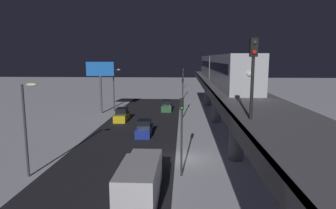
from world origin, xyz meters
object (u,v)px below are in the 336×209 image
Objects in this scene: traffic_light_near at (182,126)px; traffic_light_distant at (183,75)px; sedan_green at (167,106)px; traffic_light_far at (183,81)px; subway_train at (220,67)px; sedan_blue at (144,129)px; traffic_light_mid at (183,92)px; rail_signal at (253,65)px; sedan_yellow at (122,116)px; box_truck at (141,182)px; commercial_billboard at (100,74)px.

traffic_light_near is 1.00× the size of traffic_light_distant.
sedan_green is 0.65× the size of traffic_light_far.
subway_train is 5.76× the size of traffic_light_distant.
traffic_light_far is at bearing 82.29° from sedan_blue.
traffic_light_mid reaches higher than sedan_blue.
traffic_light_far is (0.00, -23.66, 0.00)m from traffic_light_mid.
traffic_light_mid is 23.66m from traffic_light_far.
rail_signal reaches higher than sedan_blue.
rail_signal is 55.84m from traffic_light_far.
traffic_light_mid is at bearing -90.00° from traffic_light_near.
sedan_green is at bearing -55.92° from subway_train.
sedan_green is (-1.80, -17.66, 0.01)m from sedan_blue.
sedan_yellow is (14.44, -2.79, -7.46)m from subway_train.
traffic_light_mid and traffic_light_distant have the same top height.
subway_train is at bearing 95.58° from traffic_light_distant.
sedan_blue is 17.75m from sedan_green.
box_truck is 1.16× the size of traffic_light_distant.
subway_train reaches higher than traffic_light_near.
traffic_light_distant is (-2.90, -40.71, 3.40)m from sedan_green.
commercial_billboard is at bearing -62.46° from traffic_light_near.
commercial_billboard is at bearing -13.86° from traffic_light_mid.
box_truck is 33.94m from commercial_billboard.
subway_train is at bearing 134.23° from traffic_light_mid.
traffic_light_distant is at bearing -87.47° from rail_signal.
traffic_light_mid is 0.72× the size of commercial_billboard.
subway_train is 8.41m from traffic_light_mid.
commercial_billboard reaches higher than traffic_light_mid.
sedan_blue is 18.37m from commercial_billboard.
traffic_light_distant is 46.12m from commercial_billboard.
rail_signal is 10.73m from box_truck.
sedan_blue is 13.88m from traffic_light_near.
sedan_blue is at bearing 30.42° from subway_train.
subway_train is at bearing 169.07° from sedan_yellow.
sedan_yellow is 50.78m from traffic_light_distant.
rail_signal is 0.62× the size of traffic_light_mid.
traffic_light_near is (5.14, 18.38, -4.06)m from subway_train.
subway_train is 5.76× the size of traffic_light_mid.
traffic_light_distant reaches higher than sedan_blue.
traffic_light_far is (0.00, -47.31, 0.00)m from traffic_light_near.
box_truck is at bearing 110.01° from commercial_billboard.
sedan_green is 30.59m from traffic_light_near.
rail_signal is at bearing 92.53° from traffic_light_distant.
commercial_billboard is at bearing -164.56° from sedan_green.
sedan_blue is 0.45× the size of commercial_billboard.
sedan_yellow is at bearing -125.14° from sedan_green.
traffic_light_distant is 0.72× the size of commercial_billboard.
box_truck reaches higher than sedan_yellow.
traffic_light_far is at bearing 90.00° from traffic_light_distant.
rail_signal reaches higher than box_truck.
box_truck is (-2.00, 16.92, 0.56)m from sedan_blue.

